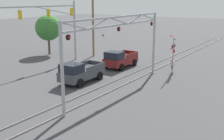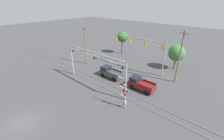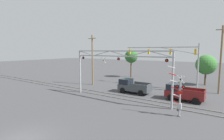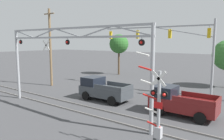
% 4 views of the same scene
% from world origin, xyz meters
% --- Properties ---
extents(rail_track_near, '(80.00, 0.08, 0.10)m').
position_xyz_m(rail_track_near, '(0.00, 13.44, 0.05)').
color(rail_track_near, gray).
rests_on(rail_track_near, ground_plane).
extents(rail_track_far, '(80.00, 0.08, 0.10)m').
position_xyz_m(rail_track_far, '(0.00, 14.87, 0.05)').
color(rail_track_far, gray).
rests_on(rail_track_far, ground_plane).
extents(crossing_gantry, '(14.24, 0.28, 6.51)m').
position_xyz_m(crossing_gantry, '(-0.02, 13.15, 4.62)').
color(crossing_gantry, '#9EA0A5').
rests_on(crossing_gantry, ground_plane).
extents(crossing_signal_mast, '(1.72, 0.35, 4.97)m').
position_xyz_m(crossing_signal_mast, '(8.15, 11.40, 1.99)').
color(crossing_signal_mast, '#9EA0A5').
rests_on(crossing_signal_mast, ground_plane).
extents(traffic_signal_span, '(13.16, 0.39, 7.66)m').
position_xyz_m(traffic_signal_span, '(4.11, 24.96, 5.47)').
color(traffic_signal_span, '#9EA0A5').
rests_on(traffic_signal_span, ground_plane).
extents(pickup_truck_lead, '(4.89, 2.30, 2.08)m').
position_xyz_m(pickup_truck_lead, '(-0.10, 17.48, 1.00)').
color(pickup_truck_lead, '#3D4247').
rests_on(pickup_truck_lead, ground_plane).
extents(pickup_truck_following, '(4.77, 2.30, 2.08)m').
position_xyz_m(pickup_truck_following, '(7.17, 17.55, 1.00)').
color(pickup_truck_following, maroon).
rests_on(pickup_truck_following, ground_plane).
extents(utility_pole_left, '(1.80, 0.28, 9.34)m').
position_xyz_m(utility_pole_left, '(-9.39, 18.89, 4.82)').
color(utility_pole_left, brown).
rests_on(utility_pole_left, ground_plane).
extents(background_tree_beyond_span, '(3.10, 3.10, 6.60)m').
position_xyz_m(background_tree_beyond_span, '(-7.81, 31.30, 5.00)').
color(background_tree_beyond_span, brown).
rests_on(background_tree_beyond_span, ground_plane).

